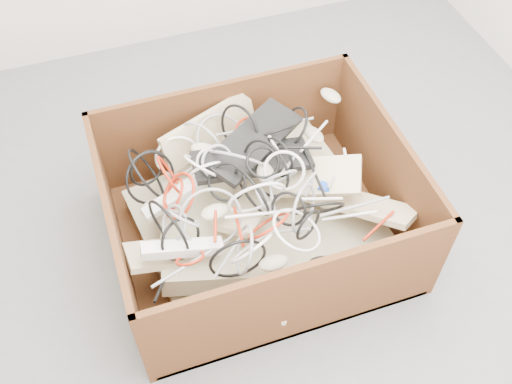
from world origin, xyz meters
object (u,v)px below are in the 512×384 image
object	(u,v)px
power_strip_right	(182,248)
power_strip_left	(176,195)
cardboard_box	(254,221)
vga_plug	(325,187)

from	to	relation	value
power_strip_right	power_strip_left	bearing A→B (deg)	87.90
cardboard_box	vga_plug	world-z (taller)	cardboard_box
cardboard_box	power_strip_right	world-z (taller)	cardboard_box
power_strip_right	cardboard_box	bearing A→B (deg)	34.23
power_strip_left	vga_plug	size ratio (longest dim) A/B	6.31
power_strip_left	vga_plug	world-z (taller)	power_strip_left
power_strip_right	vga_plug	distance (m)	0.62
cardboard_box	vga_plug	size ratio (longest dim) A/B	26.34
cardboard_box	power_strip_left	xyz separation A→B (m)	(-0.30, 0.07, 0.22)
cardboard_box	vga_plug	distance (m)	0.35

